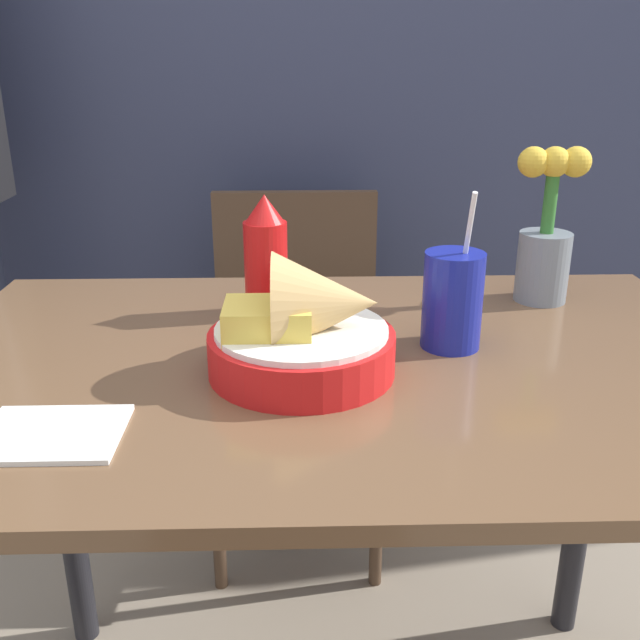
{
  "coord_description": "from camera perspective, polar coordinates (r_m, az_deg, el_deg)",
  "views": [
    {
      "loc": [
        -0.05,
        -0.89,
        1.17
      ],
      "look_at": [
        -0.02,
        -0.01,
        0.84
      ],
      "focal_mm": 40.0,
      "sensor_mm": 36.0,
      "label": 1
    }
  ],
  "objects": [
    {
      "name": "dining_table",
      "position": [
        1.03,
        1.37,
        -8.93
      ],
      "size": [
        1.15,
        0.74,
        0.78
      ],
      "color": "brown",
      "rests_on": "ground_plane"
    },
    {
      "name": "chair_far_window",
      "position": [
        1.75,
        -1.93,
        -1.43
      ],
      "size": [
        0.4,
        0.4,
        0.86
      ],
      "color": "#473323",
      "rests_on": "ground_plane"
    },
    {
      "name": "food_basket",
      "position": [
        0.91,
        -0.96,
        -0.9
      ],
      "size": [
        0.24,
        0.24,
        0.16
      ],
      "color": "red",
      "rests_on": "dining_table"
    },
    {
      "name": "ketchup_bottle",
      "position": [
        1.12,
        -4.36,
        5.0
      ],
      "size": [
        0.07,
        0.07,
        0.19
      ],
      "color": "red",
      "rests_on": "dining_table"
    },
    {
      "name": "drink_cup",
      "position": [
        1.01,
        10.54,
        1.33
      ],
      "size": [
        0.08,
        0.08,
        0.23
      ],
      "color": "#192399",
      "rests_on": "dining_table"
    },
    {
      "name": "flower_vase",
      "position": [
        1.23,
        17.63,
        6.38
      ],
      "size": [
        0.12,
        0.09,
        0.25
      ],
      "color": "gray",
      "rests_on": "dining_table"
    },
    {
      "name": "napkin",
      "position": [
        0.84,
        -20.67,
        -8.51
      ],
      "size": [
        0.15,
        0.12,
        0.01
      ],
      "color": "white",
      "rests_on": "dining_table"
    }
  ]
}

